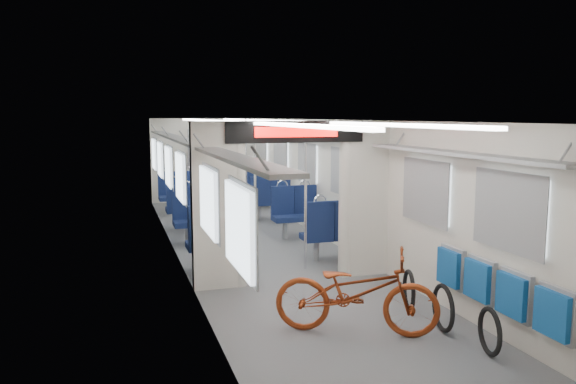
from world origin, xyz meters
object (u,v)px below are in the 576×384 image
(bike_hoop_c, at_px, (409,292))
(stanchion_near_left, at_px, (255,196))
(bike_hoop_b, at_px, (443,310))
(seat_bay_far_right, at_px, (259,191))
(flip_bench, at_px, (496,287))
(stanchion_near_right, at_px, (306,196))
(seat_bay_near_left, at_px, (208,222))
(bike_hoop_a, at_px, (490,334))
(bicycle, at_px, (356,292))
(seat_bay_near_right, at_px, (312,218))
(seat_bay_far_left, at_px, (183,196))
(stanchion_far_right, at_px, (246,174))
(stanchion_far_left, at_px, (228,177))

(bike_hoop_c, relative_size, stanchion_near_left, 0.22)
(bike_hoop_b, distance_m, seat_bay_far_right, 7.97)
(flip_bench, height_order, seat_bay_far_right, seat_bay_far_right)
(bike_hoop_b, distance_m, bike_hoop_c, 0.71)
(stanchion_near_right, bearing_deg, seat_bay_near_left, 135.15)
(flip_bench, bearing_deg, seat_bay_near_left, 116.74)
(bike_hoop_a, bearing_deg, bicycle, 138.32)
(flip_bench, distance_m, seat_bay_far_right, 8.35)
(flip_bench, xyz_separation_m, seat_bay_near_right, (-0.42, 4.54, -0.02))
(bike_hoop_a, bearing_deg, stanchion_near_left, 110.40)
(bike_hoop_c, bearing_deg, seat_bay_near_right, 90.19)
(seat_bay_far_left, distance_m, stanchion_near_right, 4.89)
(bicycle, xyz_separation_m, bike_hoop_a, (1.03, -0.92, -0.25))
(bike_hoop_b, height_order, seat_bay_far_left, seat_bay_far_left)
(seat_bay_near_right, bearing_deg, stanchion_near_left, -142.22)
(flip_bench, distance_m, seat_bay_near_left, 5.09)
(bike_hoop_a, distance_m, seat_bay_far_left, 8.48)
(seat_bay_near_left, bearing_deg, stanchion_far_right, 61.97)
(flip_bench, distance_m, bike_hoop_b, 0.63)
(bike_hoop_b, relative_size, seat_bay_far_right, 0.25)
(stanchion_near_left, height_order, stanchion_far_left, same)
(bicycle, bearing_deg, bike_hoop_a, -103.92)
(bicycle, distance_m, seat_bay_near_left, 4.05)
(bicycle, xyz_separation_m, flip_bench, (1.32, -0.62, 0.11))
(bicycle, relative_size, flip_bench, 0.85)
(bike_hoop_c, relative_size, seat_bay_far_right, 0.24)
(flip_bench, xyz_separation_m, seat_bay_far_right, (-0.42, 8.34, -0.02))
(flip_bench, distance_m, stanchion_near_right, 3.45)
(bike_hoop_c, distance_m, stanchion_near_right, 2.43)
(bicycle, xyz_separation_m, bike_hoop_b, (0.94, -0.24, -0.23))
(seat_bay_far_left, bearing_deg, seat_bay_near_left, -90.00)
(stanchion_near_left, bearing_deg, flip_bench, -64.09)
(bike_hoop_b, distance_m, stanchion_far_right, 6.52)
(bike_hoop_c, bearing_deg, bike_hoop_a, -85.13)
(bike_hoop_c, height_order, seat_bay_near_right, seat_bay_near_right)
(seat_bay_far_left, bearing_deg, stanchion_far_left, -67.66)
(bike_hoop_a, height_order, stanchion_far_left, stanchion_far_left)
(bike_hoop_a, xyz_separation_m, stanchion_far_left, (-1.31, 6.55, 0.93))
(seat_bay_near_right, height_order, stanchion_far_right, stanchion_far_right)
(flip_bench, xyz_separation_m, stanchion_near_left, (-1.72, 3.53, 0.57))
(bike_hoop_c, distance_m, stanchion_near_left, 2.92)
(stanchion_near_left, bearing_deg, stanchion_far_left, 87.48)
(bicycle, relative_size, bike_hoop_c, 3.47)
(bike_hoop_c, xyz_separation_m, seat_bay_near_left, (-1.88, 3.46, 0.34))
(bicycle, height_order, seat_bay_far_left, seat_bay_far_left)
(bike_hoop_a, xyz_separation_m, bike_hoop_b, (-0.09, 0.68, 0.02))
(stanchion_near_right, distance_m, stanchion_far_left, 3.06)
(stanchion_near_right, bearing_deg, stanchion_far_right, 91.61)
(bicycle, relative_size, seat_bay_near_right, 0.82)
(bike_hoop_b, bearing_deg, seat_bay_near_left, 114.57)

